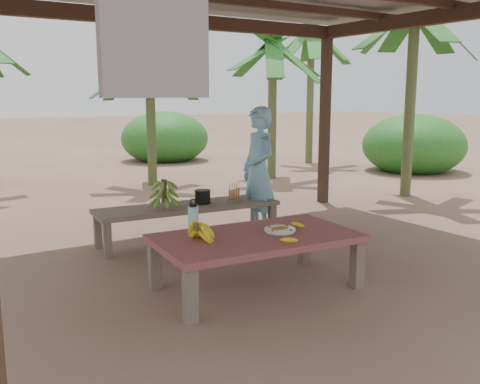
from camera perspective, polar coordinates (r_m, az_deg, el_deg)
ground at (r=5.50m, az=2.33°, el=-8.11°), size 80.00×80.00×0.00m
work_table at (r=4.83m, az=1.75°, el=-5.34°), size 1.87×1.13×0.50m
bench at (r=6.40m, az=-5.54°, el=-1.86°), size 2.24×0.78×0.45m
ripe_banana_bunch at (r=4.60m, az=-4.65°, el=-4.19°), size 0.32×0.28×0.18m
plate at (r=4.93m, az=4.27°, el=-4.06°), size 0.29×0.29×0.04m
loose_banana_front at (r=4.58m, az=5.24°, el=-5.13°), size 0.18×0.09×0.04m
loose_banana_side at (r=5.12m, az=6.19°, el=-3.50°), size 0.11×0.14×0.04m
water_flask at (r=4.77m, az=-5.01°, el=-3.00°), size 0.09×0.09×0.34m
green_banana_stalk at (r=6.26m, az=-8.10°, el=-0.07°), size 0.33×0.33×0.35m
cooking_pot at (r=6.44m, az=-4.01°, el=-0.54°), size 0.19×0.19×0.16m
skewer_rack at (r=6.56m, az=-0.63°, el=0.04°), size 0.19×0.09×0.24m
woman at (r=6.71m, az=1.99°, el=2.26°), size 0.43×0.62×1.60m
banana_plant_ne at (r=11.27m, az=3.52°, el=14.30°), size 1.80×1.80×3.02m
banana_plant_n at (r=10.51m, az=-9.64°, el=12.68°), size 1.80×1.80×2.68m
banana_plant_e at (r=9.73m, az=18.13°, el=16.75°), size 1.80×1.80×3.41m
banana_plant_far at (r=14.00m, az=7.63°, el=15.68°), size 1.80×1.80×3.58m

